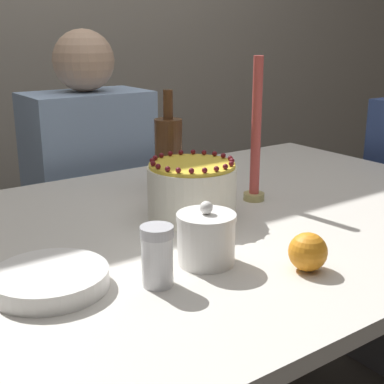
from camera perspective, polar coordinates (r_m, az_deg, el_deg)
The scene contains 10 objects.
wall_behind at distance 2.43m, azimuth -18.89°, elevation 18.75°, with size 8.00×0.05×2.60m.
dining_table at distance 1.28m, azimuth 2.80°, elevation -7.12°, with size 1.49×1.01×0.77m.
cake at distance 1.22m, azimuth 0.00°, elevation 0.19°, with size 0.20×0.20×0.14m.
sugar_bowl at distance 0.98m, azimuth 1.52°, elevation -4.92°, with size 0.11×0.11×0.12m.
sugar_shaker at distance 0.90m, azimuth -3.73°, elevation -6.78°, with size 0.06×0.06×0.11m.
plate_stack at distance 0.93m, azimuth -14.90°, elevation -9.01°, with size 0.20×0.20×0.03m.
candle at distance 1.33m, azimuth 6.82°, elevation 5.37°, with size 0.05×0.05×0.36m.
bottle at distance 1.41m, azimuth -2.52°, elevation 4.15°, with size 0.07×0.07×0.27m.
orange_fruit_1 at distance 0.98m, azimuth 12.25°, elevation -6.25°, with size 0.07×0.07×0.07m.
person_man_blue_shirt at distance 1.90m, azimuth -10.49°, elevation -3.99°, with size 0.40×0.34×1.19m.
Camera 1 is at (-0.73, -0.92, 1.18)m, focal length 50.00 mm.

